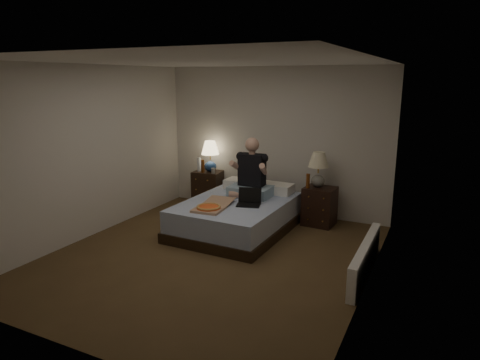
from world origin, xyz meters
The scene contains 19 objects.
floor centered at (0.00, 0.00, 0.00)m, with size 4.00×4.50×0.00m, color brown.
ceiling centered at (0.00, 0.00, 2.50)m, with size 4.00×4.50×0.00m, color white.
wall_back centered at (0.00, 2.25, 1.25)m, with size 4.00×2.50×0.00m, color beige.
wall_front centered at (0.00, -2.25, 1.25)m, with size 4.00×2.50×0.00m, color beige.
wall_left centered at (-2.00, 0.00, 1.25)m, with size 4.50×2.50×0.00m, color beige.
wall_right centered at (2.00, 0.00, 1.25)m, with size 4.50×2.50×0.00m, color beige.
bed centered at (-0.12, 1.03, 0.24)m, with size 1.43×1.91×0.48m, color #536EA6.
nightstand_left centered at (-1.21, 2.05, 0.32)m, with size 0.49×0.44×0.64m, color black.
nightstand_right centered at (0.94, 1.88, 0.31)m, with size 0.47×0.43×0.61m, color black.
lamp_left centered at (-1.16, 2.05, 0.92)m, with size 0.32×0.32×0.56m, color navy, non-canonical shape.
lamp_right centered at (0.88, 1.92, 0.89)m, with size 0.32×0.32×0.56m, color gray, non-canonical shape.
water_bottle centered at (-1.36, 1.98, 0.77)m, with size 0.07×0.07×0.25m, color silver.
soda_can centered at (-1.03, 1.92, 0.69)m, with size 0.07×0.07×0.10m, color #B6B7B2.
beer_bottle_left centered at (-1.24, 1.92, 0.76)m, with size 0.06×0.06×0.23m, color #592C0C.
beer_bottle_right centered at (0.77, 1.77, 0.73)m, with size 0.06×0.06×0.23m, color #62300E.
person centered at (-0.05, 1.39, 0.94)m, with size 0.66×0.52×0.93m, color black, non-canonical shape.
laptop centered at (0.14, 0.91, 0.60)m, with size 0.34×0.28×0.24m, color black, non-canonical shape.
pizza_box centered at (-0.27, 0.44, 0.52)m, with size 0.40×0.76×0.08m, color tan, non-canonical shape.
radiator centered at (1.93, 0.36, 0.20)m, with size 0.10×1.60×0.40m, color white.
Camera 1 is at (2.66, -4.57, 2.31)m, focal length 32.00 mm.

